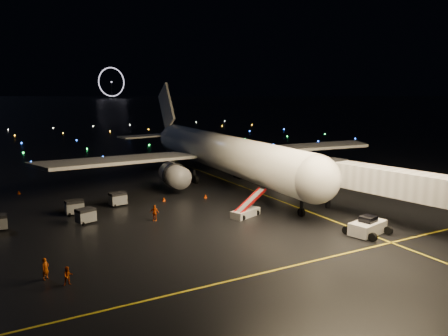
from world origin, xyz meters
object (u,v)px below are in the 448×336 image
Objects in this scene: belt_loader at (246,205)px; baggage_cart_1 at (74,207)px; crew_a at (45,269)px; pushback_tug at (368,225)px; crew_c at (154,213)px; baggage_cart_2 at (86,216)px; crew_b at (68,276)px; baggage_cart_0 at (118,199)px; airliner at (213,131)px.

baggage_cart_1 is (-18.50, 11.08, -0.53)m from belt_loader.
crew_a is at bearing -108.62° from baggage_cart_1.
pushback_tug is 0.73× the size of belt_loader.
crew_c is 0.93× the size of baggage_cart_2.
baggage_cart_0 is at bearing 64.09° from crew_b.
belt_loader is (-7.02, -22.69, -7.04)m from airliner.
crew_a reaches higher than crew_b.
pushback_tug reaches higher than baggage_cart_0.
baggage_cart_2 is (6.08, 14.35, -0.06)m from crew_a.
crew_a is at bearing -130.72° from baggage_cart_2.
belt_loader reaches higher than baggage_cart_1.
baggage_cart_0 is at bearing 21.79° from crew_a.
airliner is 28.82× the size of baggage_cart_2.
baggage_cart_2 is at bearing 138.61° from belt_loader.
pushback_tug is (1.08, -34.87, -7.45)m from airliner.
crew_c is 0.91× the size of baggage_cart_0.
baggage_cart_1 is 1.03× the size of baggage_cart_2.
crew_a is (-24.07, -7.68, -0.50)m from belt_loader.
baggage_cart_1 is at bearing 128.02° from belt_loader.
airliner reaches higher than belt_loader.
crew_a is (-31.09, -30.37, -7.54)m from airliner.
pushback_tug is at bearing -43.25° from baggage_cart_1.
pushback_tug is 2.03× the size of baggage_cart_1.
baggage_cart_1 is (4.12, 20.77, 0.12)m from crew_b.
crew_b is 0.74× the size of baggage_cart_1.
airliner is 10.06× the size of belt_loader.
crew_b is 24.48m from baggage_cart_0.
baggage_cart_2 is (-26.09, 18.86, -0.15)m from pushback_tug.
crew_b is at bearing -177.85° from belt_loader.
baggage_cart_1 is (-26.60, 23.27, -0.12)m from pushback_tug.
belt_loader reaches higher than baggage_cart_0.
pushback_tug is at bearing -86.31° from airliner.
belt_loader is 3.78× the size of crew_b.
baggage_cart_2 is (-5.42, -5.97, -0.02)m from baggage_cart_0.
baggage_cart_1 reaches higher than baggage_cart_0.
airliner is 24.77m from belt_loader.
crew_c is (-18.63, 15.89, -0.07)m from pushback_tug.
airliner reaches higher than baggage_cart_1.
baggage_cart_1 is at bearing 34.74° from crew_a.
baggage_cart_1 is (5.58, 18.77, -0.03)m from crew_a.
airliner is at bearing 17.81° from baggage_cart_0.
crew_b is at bearing -95.24° from crew_c.
baggage_cart_2 is (0.50, -4.41, -0.03)m from baggage_cart_1.
baggage_cart_2 is (-17.99, 6.67, -0.56)m from belt_loader.
baggage_cart_1 reaches higher than baggage_cart_2.
belt_loader is (-8.10, 12.19, 0.41)m from pushback_tug.
baggage_cart_1 is at bearing 173.98° from crew_c.
crew_a reaches higher than baggage_cart_1.
pushback_tug is at bearing -3.64° from crew_c.
belt_loader is 2.79× the size of baggage_cart_0.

